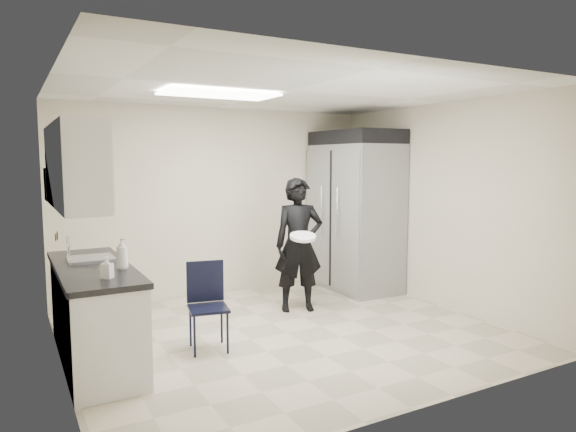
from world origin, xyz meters
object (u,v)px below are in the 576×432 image
lower_counter (95,316)px  folding_chair (208,308)px  commercial_fridge (355,217)px  man_tuxedo (299,245)px

lower_counter → folding_chair: lower_counter is taller
commercial_fridge → folding_chair: bearing=-154.1°
lower_counter → commercial_fridge: (3.78, 1.07, 0.62)m
commercial_fridge → folding_chair: commercial_fridge is taller
commercial_fridge → folding_chair: size_ratio=2.49×
commercial_fridge → man_tuxedo: 1.43m
commercial_fridge → man_tuxedo: (-1.29, -0.58, -0.22)m
lower_counter → man_tuxedo: bearing=11.2°
folding_chair → man_tuxedo: bearing=38.4°
lower_counter → commercial_fridge: 3.98m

